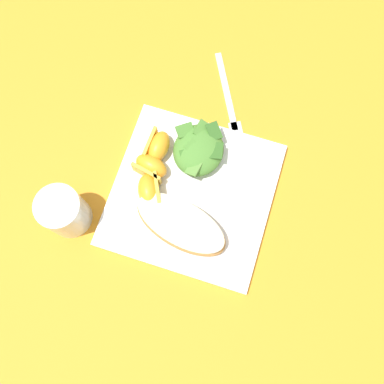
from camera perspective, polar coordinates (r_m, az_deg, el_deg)
name	(u,v)px	position (r m, az deg, el deg)	size (l,w,h in m)	color
ground	(192,196)	(0.77, 0.00, -0.51)	(3.00, 3.00, 0.00)	orange
white_plate	(192,195)	(0.76, 0.00, -0.36)	(0.28, 0.28, 0.02)	white
cheesy_pizza_bread	(180,224)	(0.73, -1.58, -4.31)	(0.11, 0.18, 0.04)	#B77F42
green_salad_pile	(198,150)	(0.76, 0.87, 5.68)	(0.11, 0.10, 0.04)	#4C8433
orange_wedge_front	(158,146)	(0.77, -4.62, 6.13)	(0.06, 0.04, 0.04)	orange
orange_wedge_middle	(151,167)	(0.75, -5.56, 3.37)	(0.05, 0.07, 0.04)	orange
orange_wedge_rear	(149,191)	(0.74, -5.74, 0.19)	(0.07, 0.06, 0.04)	orange
metal_fork	(230,102)	(0.84, 5.10, 11.89)	(0.17, 0.10, 0.01)	silver
drinking_clear_cup	(64,212)	(0.75, -16.77, -2.57)	(0.08, 0.08, 0.09)	silver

